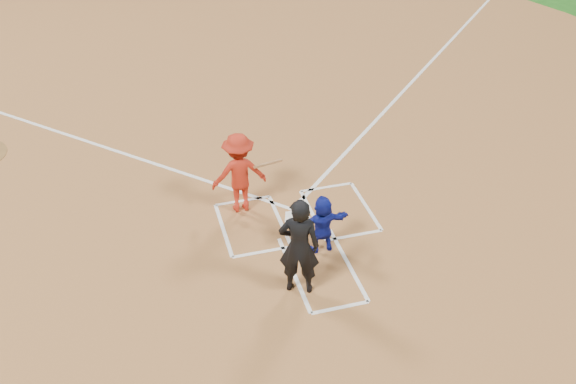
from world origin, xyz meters
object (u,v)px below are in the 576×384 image
object	(u,v)px
umpire	(299,247)
batter_at_plate	(239,173)
home_plate	(296,217)
catcher	(322,224)

from	to	relation	value
umpire	batter_at_plate	bearing A→B (deg)	-58.43
home_plate	catcher	bearing A→B (deg)	99.46
home_plate	catcher	world-z (taller)	catcher
umpire	catcher	bearing A→B (deg)	-106.84
catcher	batter_at_plate	size ratio (longest dim) A/B	0.69
catcher	batter_at_plate	world-z (taller)	batter_at_plate
umpire	home_plate	bearing A→B (deg)	-83.84
home_plate	catcher	xyz separation A→B (m)	(0.19, -1.14, 0.62)
catcher	umpire	world-z (taller)	umpire
home_plate	umpire	xyz separation A→B (m)	(-0.58, -2.11, 1.00)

